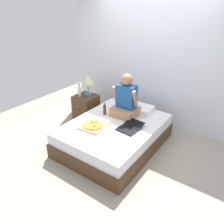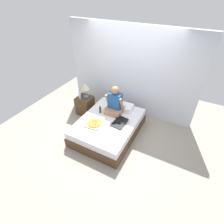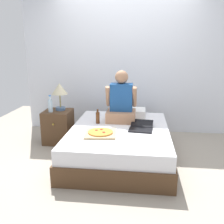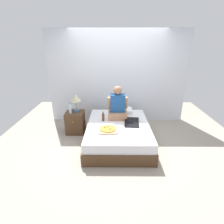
{
  "view_description": "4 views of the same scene",
  "coord_description": "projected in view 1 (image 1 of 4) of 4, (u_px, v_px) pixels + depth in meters",
  "views": [
    {
      "loc": [
        1.85,
        -2.69,
        2.3
      ],
      "look_at": [
        0.03,
        -0.12,
        0.72
      ],
      "focal_mm": 35.0,
      "sensor_mm": 36.0,
      "label": 1
    },
    {
      "loc": [
        1.7,
        -2.99,
        3.29
      ],
      "look_at": [
        0.13,
        -0.05,
        0.79
      ],
      "focal_mm": 28.0,
      "sensor_mm": 36.0,
      "label": 2
    },
    {
      "loc": [
        0.3,
        -3.37,
        1.58
      ],
      "look_at": [
        -0.09,
        -0.17,
        0.72
      ],
      "focal_mm": 40.0,
      "sensor_mm": 36.0,
      "label": 3
    },
    {
      "loc": [
        -0.12,
        -3.55,
        2.15
      ],
      "look_at": [
        -0.14,
        -0.1,
        0.78
      ],
      "focal_mm": 28.0,
      "sensor_mm": 36.0,
      "label": 4
    }
  ],
  "objects": [
    {
      "name": "ground_plane",
      "position": [
        114.0,
        145.0,
        3.95
      ],
      "size": [
        5.79,
        5.79,
        0.0
      ],
      "primitive_type": "plane",
      "color": "#9E9384"
    },
    {
      "name": "person_seated",
      "position": [
        126.0,
        101.0,
        3.89
      ],
      "size": [
        0.47,
        0.4,
        0.78
      ],
      "color": "#A37556",
      "rests_on": "bed"
    },
    {
      "name": "nightstand_left",
      "position": [
        86.0,
        107.0,
        4.73
      ],
      "size": [
        0.44,
        0.47,
        0.55
      ],
      "color": "#4C331E",
      "rests_on": "ground"
    },
    {
      "name": "pillow",
      "position": [
        139.0,
        108.0,
        4.14
      ],
      "size": [
        0.52,
        0.34,
        0.12
      ],
      "primitive_type": "cube",
      "color": "white",
      "rests_on": "bed"
    },
    {
      "name": "laptop",
      "position": [
        129.0,
        128.0,
        3.57
      ],
      "size": [
        0.35,
        0.44,
        0.07
      ],
      "color": "black",
      "rests_on": "bed"
    },
    {
      "name": "beer_bottle_on_bed",
      "position": [
        105.0,
        110.0,
        4.02
      ],
      "size": [
        0.06,
        0.06,
        0.22
      ],
      "color": "#4C2811",
      "rests_on": "bed"
    },
    {
      "name": "lamp_on_left_nightstand",
      "position": [
        88.0,
        81.0,
        4.47
      ],
      "size": [
        0.26,
        0.26,
        0.45
      ],
      "color": "#4C6B93",
      "rests_on": "nightstand_left"
    },
    {
      "name": "water_bottle",
      "position": [
        79.0,
        91.0,
        4.53
      ],
      "size": [
        0.07,
        0.07,
        0.28
      ],
      "color": "silver",
      "rests_on": "nightstand_left"
    },
    {
      "name": "bed",
      "position": [
        115.0,
        135.0,
        3.85
      ],
      "size": [
        1.42,
        1.85,
        0.45
      ],
      "color": "#4C331E",
      "rests_on": "ground"
    },
    {
      "name": "pizza_box",
      "position": [
        93.0,
        126.0,
        3.64
      ],
      "size": [
        0.44,
        0.44,
        0.05
      ],
      "color": "tan",
      "rests_on": "bed"
    },
    {
      "name": "wall_back",
      "position": [
        152.0,
        62.0,
        4.33
      ],
      "size": [
        3.79,
        0.12,
        2.5
      ],
      "primitive_type": "cube",
      "color": "silver",
      "rests_on": "ground"
    }
  ]
}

